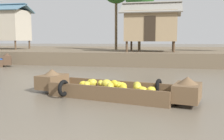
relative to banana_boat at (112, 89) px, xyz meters
name	(u,v)px	position (x,y,z in m)	size (l,w,h in m)	color
ground_plane	(149,78)	(0.85, 4.57, -0.28)	(300.00, 300.00, 0.00)	#665B4C
riverbank_strip	(159,53)	(0.85, 19.22, 0.20)	(160.00, 20.00, 0.96)	brown
banana_boat	(112,89)	(0.00, 0.00, 0.00)	(5.40, 2.19, 0.79)	brown
stilt_house_left	(5,25)	(-14.28, 15.21, 3.08)	(4.96, 3.40, 4.46)	#4C3826
stilt_house_mid_left	(151,26)	(0.43, 12.32, 2.65)	(4.50, 3.37, 3.77)	#4C3826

